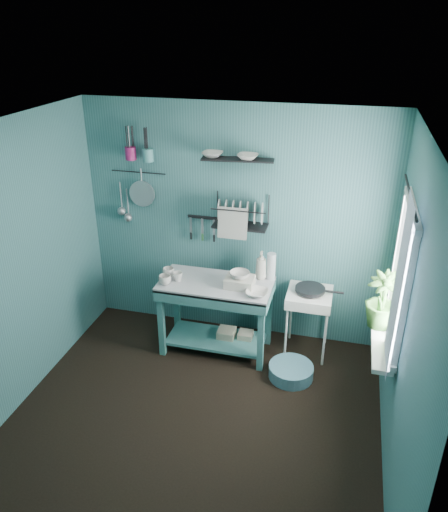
% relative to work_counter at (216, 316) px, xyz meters
% --- Properties ---
extents(floor, '(3.20, 3.20, 0.00)m').
position_rel_work_counter_xyz_m(floor, '(0.08, -1.04, -0.40)').
color(floor, black).
rests_on(floor, ground).
extents(ceiling, '(3.20, 3.20, 0.00)m').
position_rel_work_counter_xyz_m(ceiling, '(0.08, -1.04, 2.10)').
color(ceiling, silver).
rests_on(ceiling, ground).
extents(wall_back, '(3.20, 0.00, 3.20)m').
position_rel_work_counter_xyz_m(wall_back, '(0.08, 0.46, 0.85)').
color(wall_back, '#326467').
rests_on(wall_back, ground).
extents(wall_front, '(3.20, 0.00, 3.20)m').
position_rel_work_counter_xyz_m(wall_front, '(0.08, -2.54, 0.85)').
color(wall_front, '#326467').
rests_on(wall_front, ground).
extents(wall_left, '(0.00, 3.00, 3.00)m').
position_rel_work_counter_xyz_m(wall_left, '(-1.52, -1.04, 0.85)').
color(wall_left, '#326467').
rests_on(wall_left, ground).
extents(wall_right, '(0.00, 3.00, 3.00)m').
position_rel_work_counter_xyz_m(wall_right, '(1.68, -1.04, 0.85)').
color(wall_right, '#326467').
rests_on(wall_right, ground).
extents(work_counter, '(1.21, 0.75, 0.80)m').
position_rel_work_counter_xyz_m(work_counter, '(0.00, 0.00, 0.00)').
color(work_counter, '#387776').
rests_on(work_counter, floor).
extents(mug_left, '(0.12, 0.12, 0.10)m').
position_rel_work_counter_xyz_m(mug_left, '(-0.48, -0.16, 0.45)').
color(mug_left, beige).
rests_on(mug_left, work_counter).
extents(mug_mid, '(0.14, 0.14, 0.09)m').
position_rel_work_counter_xyz_m(mug_mid, '(-0.38, -0.06, 0.45)').
color(mug_mid, beige).
rests_on(mug_mid, work_counter).
extents(mug_right, '(0.17, 0.17, 0.10)m').
position_rel_work_counter_xyz_m(mug_right, '(-0.50, 0.00, 0.45)').
color(mug_right, beige).
rests_on(mug_right, work_counter).
extents(wash_tub, '(0.28, 0.22, 0.10)m').
position_rel_work_counter_xyz_m(wash_tub, '(0.25, -0.02, 0.45)').
color(wash_tub, '#B9B6A9').
rests_on(wash_tub, work_counter).
extents(tub_bowl, '(0.20, 0.19, 0.06)m').
position_rel_work_counter_xyz_m(tub_bowl, '(0.25, -0.02, 0.53)').
color(tub_bowl, beige).
rests_on(tub_bowl, wash_tub).
extents(soap_bottle, '(0.11, 0.12, 0.30)m').
position_rel_work_counter_xyz_m(soap_bottle, '(0.42, 0.20, 0.55)').
color(soap_bottle, '#B9B6A9').
rests_on(soap_bottle, work_counter).
extents(water_bottle, '(0.09, 0.09, 0.28)m').
position_rel_work_counter_xyz_m(water_bottle, '(0.52, 0.22, 0.54)').
color(water_bottle, silver).
rests_on(water_bottle, work_counter).
extents(counter_bowl, '(0.22, 0.22, 0.05)m').
position_rel_work_counter_xyz_m(counter_bowl, '(0.45, -0.15, 0.43)').
color(counter_bowl, beige).
rests_on(counter_bowl, work_counter).
extents(hotplate_stand, '(0.46, 0.46, 0.71)m').
position_rel_work_counter_xyz_m(hotplate_stand, '(0.93, 0.19, -0.04)').
color(hotplate_stand, silver).
rests_on(hotplate_stand, floor).
extents(frying_pan, '(0.30, 0.30, 0.03)m').
position_rel_work_counter_xyz_m(frying_pan, '(0.93, 0.19, 0.35)').
color(frying_pan, black).
rests_on(frying_pan, hotplate_stand).
extents(knife_strip, '(0.32, 0.02, 0.03)m').
position_rel_work_counter_xyz_m(knife_strip, '(-0.26, 0.43, 0.91)').
color(knife_strip, black).
rests_on(knife_strip, wall_back).
extents(dish_rack, '(0.58, 0.32, 0.32)m').
position_rel_work_counter_xyz_m(dish_rack, '(0.17, 0.33, 1.05)').
color(dish_rack, black).
rests_on(dish_rack, wall_back).
extents(upper_shelf, '(0.72, 0.26, 0.02)m').
position_rel_work_counter_xyz_m(upper_shelf, '(0.13, 0.36, 1.57)').
color(upper_shelf, black).
rests_on(upper_shelf, wall_back).
extents(shelf_bowl_left, '(0.20, 0.20, 0.05)m').
position_rel_work_counter_xyz_m(shelf_bowl_left, '(-0.12, 0.36, 1.65)').
color(shelf_bowl_left, beige).
rests_on(shelf_bowl_left, upper_shelf).
extents(shelf_bowl_right, '(0.20, 0.20, 0.05)m').
position_rel_work_counter_xyz_m(shelf_bowl_right, '(0.23, 0.36, 1.67)').
color(shelf_bowl_right, beige).
rests_on(shelf_bowl_right, upper_shelf).
extents(utensil_cup_magenta, '(0.11, 0.11, 0.13)m').
position_rel_work_counter_xyz_m(utensil_cup_magenta, '(-0.99, 0.38, 1.56)').
color(utensil_cup_magenta, '#9C1C5E').
rests_on(utensil_cup_magenta, wall_back).
extents(utensil_cup_teal, '(0.11, 0.11, 0.13)m').
position_rel_work_counter_xyz_m(utensil_cup_teal, '(-0.81, 0.38, 1.55)').
color(utensil_cup_teal, teal).
rests_on(utensil_cup_teal, wall_back).
extents(colander, '(0.28, 0.03, 0.28)m').
position_rel_work_counter_xyz_m(colander, '(-0.91, 0.41, 1.12)').
color(colander, '#ADAEB5').
rests_on(colander, wall_back).
extents(ladle_outer, '(0.01, 0.01, 0.30)m').
position_rel_work_counter_xyz_m(ladle_outer, '(-1.17, 0.42, 1.08)').
color(ladle_outer, '#ADAEB5').
rests_on(ladle_outer, wall_back).
extents(ladle_inner, '(0.01, 0.01, 0.30)m').
position_rel_work_counter_xyz_m(ladle_inner, '(-1.09, 0.42, 1.01)').
color(ladle_inner, '#ADAEB5').
rests_on(ladle_inner, wall_back).
extents(hook_rail, '(0.60, 0.01, 0.01)m').
position_rel_work_counter_xyz_m(hook_rail, '(-0.95, 0.43, 1.35)').
color(hook_rail, black).
rests_on(hook_rail, wall_back).
extents(window_glass, '(0.00, 1.10, 1.10)m').
position_rel_work_counter_xyz_m(window_glass, '(1.67, -0.59, 1.00)').
color(window_glass, white).
rests_on(window_glass, wall_right).
extents(windowsill, '(0.16, 0.95, 0.04)m').
position_rel_work_counter_xyz_m(windowsill, '(1.58, -0.59, 0.41)').
color(windowsill, silver).
rests_on(windowsill, wall_right).
extents(curtain, '(0.00, 1.35, 1.35)m').
position_rel_work_counter_xyz_m(curtain, '(1.60, -0.89, 1.05)').
color(curtain, white).
rests_on(curtain, wall_right).
extents(curtain_rod, '(0.02, 1.05, 0.02)m').
position_rel_work_counter_xyz_m(curtain_rod, '(1.62, -0.59, 1.65)').
color(curtain_rod, black).
rests_on(curtain_rod, wall_right).
extents(potted_plant, '(0.33, 0.33, 0.50)m').
position_rel_work_counter_xyz_m(potted_plant, '(1.56, -0.43, 0.68)').
color(potted_plant, '#356729').
rests_on(potted_plant, windowsill).
extents(storage_tin_large, '(0.18, 0.18, 0.22)m').
position_rel_work_counter_xyz_m(storage_tin_large, '(0.10, 0.05, -0.29)').
color(storage_tin_large, gray).
rests_on(storage_tin_large, floor).
extents(storage_tin_small, '(0.15, 0.15, 0.20)m').
position_rel_work_counter_xyz_m(storage_tin_small, '(0.30, 0.08, -0.30)').
color(storage_tin_small, gray).
rests_on(storage_tin_small, floor).
extents(floor_basin, '(0.44, 0.44, 0.13)m').
position_rel_work_counter_xyz_m(floor_basin, '(0.84, -0.27, -0.34)').
color(floor_basin, teal).
rests_on(floor_basin, floor).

